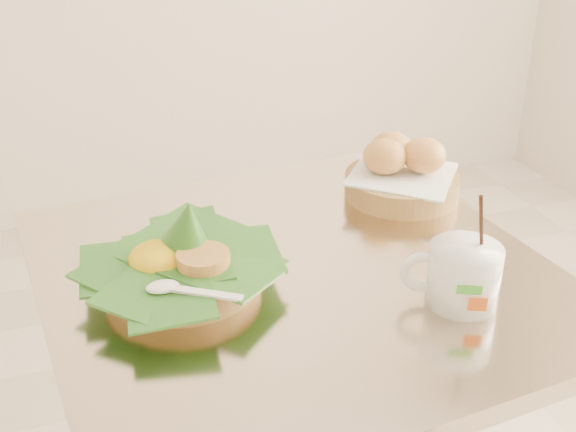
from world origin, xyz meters
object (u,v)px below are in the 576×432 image
object	(u,v)px
bread_basket	(401,173)
coffee_mug	(462,274)
rice_basket	(181,260)
cafe_table	(295,388)

from	to	relation	value
bread_basket	coffee_mug	size ratio (longest dim) A/B	1.43
coffee_mug	rice_basket	bearing A→B (deg)	154.73
cafe_table	bread_basket	distance (m)	0.41
bread_basket	coffee_mug	bearing A→B (deg)	-102.69
cafe_table	rice_basket	world-z (taller)	rice_basket
cafe_table	coffee_mug	bearing A→B (deg)	-39.59
cafe_table	rice_basket	size ratio (longest dim) A/B	2.86
coffee_mug	bread_basket	bearing A→B (deg)	77.31
bread_basket	coffee_mug	distance (m)	0.34
bread_basket	rice_basket	bearing A→B (deg)	-158.04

